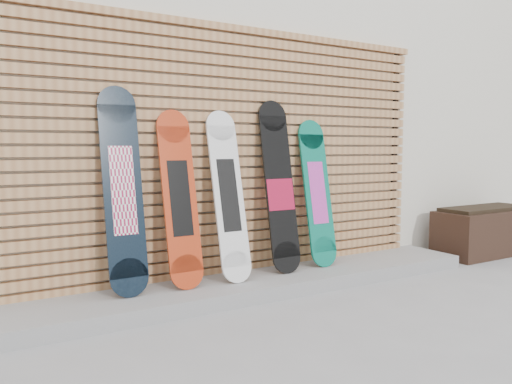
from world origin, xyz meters
TOP-DOWN VIEW (x-y plane):
  - ground at (0.00, 0.00)m, footprint 80.00×80.00m
  - building at (0.50, 3.50)m, footprint 12.00×5.00m
  - concrete_step at (-0.15, 0.68)m, footprint 4.60×0.70m
  - slat_wall at (-0.15, 0.97)m, footprint 4.26×0.08m
  - planter_box at (2.92, 0.59)m, footprint 1.24×0.52m
  - snowboard_0 at (-1.19, 0.79)m, footprint 0.29×0.31m
  - snowboard_1 at (-0.73, 0.78)m, footprint 0.28×0.34m
  - snowboard_2 at (-0.30, 0.76)m, footprint 0.27×0.37m
  - snowboard_3 at (0.23, 0.78)m, footprint 0.29×0.32m
  - snowboard_4 at (0.67, 0.80)m, footprint 0.28×0.30m

SIDE VIEW (x-z plane):
  - ground at x=0.00m, z-range 0.00..0.00m
  - concrete_step at x=-0.15m, z-range 0.00..0.12m
  - planter_box at x=2.92m, z-range -0.01..0.55m
  - snowboard_4 at x=0.67m, z-range 0.12..1.50m
  - snowboard_1 at x=-0.73m, z-range 0.12..1.54m
  - snowboard_2 at x=-0.30m, z-range 0.12..1.55m
  - snowboard_3 at x=0.23m, z-range 0.11..1.65m
  - snowboard_0 at x=-1.19m, z-range 0.12..1.71m
  - slat_wall at x=-0.15m, z-range 0.06..2.35m
  - building at x=0.50m, z-range 0.00..3.60m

